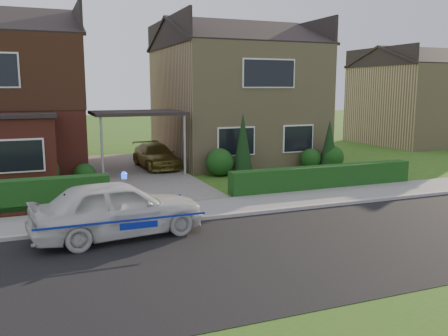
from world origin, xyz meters
TOP-DOWN VIEW (x-y plane):
  - ground at (0.00, 0.00)m, footprint 120.00×120.00m
  - road at (0.00, 0.00)m, footprint 60.00×6.00m
  - kerb at (0.00, 3.05)m, footprint 60.00×0.16m
  - sidewalk at (0.00, 4.10)m, footprint 60.00×2.00m
  - driveway at (0.00, 11.00)m, footprint 3.80×12.00m
  - house_right at (5.80, 13.99)m, footprint 7.50×8.06m
  - carport_link at (0.00, 10.95)m, footprint 3.80×3.00m
  - hedge_right at (5.80, 5.35)m, footprint 7.50×0.55m
  - shrub_left_mid at (-4.00, 9.30)m, footprint 1.32×1.32m
  - shrub_left_near at (-2.40, 9.60)m, footprint 0.84×0.84m
  - shrub_right_near at (3.20, 9.40)m, footprint 1.20×1.20m
  - shrub_right_mid at (7.80, 9.50)m, footprint 0.96×0.96m
  - shrub_right_far at (8.80, 9.20)m, footprint 1.08×1.08m
  - conifer_a at (4.20, 9.20)m, footprint 0.90×0.90m
  - conifer_b at (8.60, 9.20)m, footprint 0.90×0.90m
  - neighbour_right at (20.00, 16.00)m, footprint 6.50×7.00m
  - police_car at (-2.26, 2.40)m, footprint 3.95×4.49m
  - driveway_car at (1.00, 11.93)m, footprint 1.69×3.80m
  - potted_plant_a at (-4.79, 7.02)m, footprint 0.44×0.32m

SIDE VIEW (x-z plane):
  - ground at x=0.00m, z-range 0.00..0.00m
  - road at x=0.00m, z-range -0.01..0.01m
  - hedge_right at x=5.80m, z-range -0.40..0.40m
  - sidewalk at x=0.00m, z-range 0.00..0.10m
  - kerb at x=0.00m, z-range 0.00..0.12m
  - driveway at x=0.00m, z-range 0.00..0.12m
  - potted_plant_a at x=-4.79m, z-range 0.00..0.78m
  - shrub_left_near at x=-2.40m, z-range 0.00..0.84m
  - shrub_right_mid at x=7.80m, z-range 0.00..0.96m
  - shrub_right_far at x=8.80m, z-range 0.00..1.08m
  - shrub_right_near at x=3.20m, z-range 0.00..1.20m
  - shrub_left_mid at x=-4.00m, z-range 0.00..1.32m
  - driveway_car at x=1.00m, z-range 0.12..1.20m
  - police_car at x=-2.26m, z-range -0.08..1.55m
  - conifer_b at x=8.60m, z-range 0.00..2.20m
  - conifer_a at x=4.20m, z-range 0.00..2.60m
  - neighbour_right at x=20.00m, z-range 0.00..5.20m
  - carport_link at x=0.00m, z-range 1.27..4.04m
  - house_right at x=5.80m, z-range 0.04..7.29m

